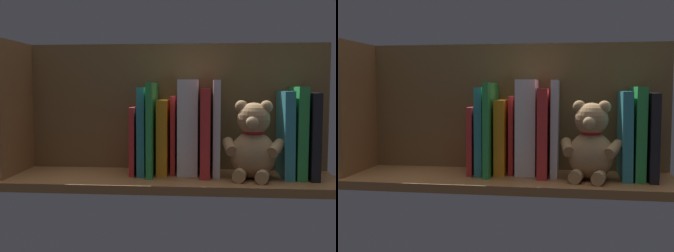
% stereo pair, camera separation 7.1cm
% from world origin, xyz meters
% --- Properties ---
extents(ground_plane, '(0.88, 0.27, 0.02)m').
position_xyz_m(ground_plane, '(0.00, 0.00, -0.01)').
color(ground_plane, brown).
extents(shelf_back_panel, '(0.88, 0.02, 0.36)m').
position_xyz_m(shelf_back_panel, '(0.00, -0.11, 0.18)').
color(shelf_back_panel, brown).
rests_on(shelf_back_panel, ground_plane).
extents(shelf_side_divider, '(0.02, 0.21, 0.36)m').
position_xyz_m(shelf_side_divider, '(0.42, 0.00, 0.18)').
color(shelf_side_divider, brown).
rests_on(shelf_side_divider, ground_plane).
extents(book_0, '(0.02, 0.16, 0.22)m').
position_xyz_m(book_0, '(-0.37, -0.02, 0.11)').
color(book_0, black).
rests_on(book_0, ground_plane).
extents(book_1, '(0.03, 0.15, 0.23)m').
position_xyz_m(book_1, '(-0.34, -0.02, 0.12)').
color(book_1, green).
rests_on(book_1, ground_plane).
extents(book_2, '(0.03, 0.15, 0.22)m').
position_xyz_m(book_2, '(-0.31, -0.02, 0.11)').
color(book_2, teal).
rests_on(book_2, ground_plane).
extents(teddy_bear, '(0.16, 0.14, 0.20)m').
position_xyz_m(teddy_bear, '(-0.22, 0.02, 0.09)').
color(teddy_bear, tan).
rests_on(teddy_bear, ground_plane).
extents(book_3, '(0.02, 0.13, 0.25)m').
position_xyz_m(book_3, '(-0.13, -0.03, 0.13)').
color(book_3, silver).
rests_on(book_3, ground_plane).
extents(book_4, '(0.03, 0.15, 0.23)m').
position_xyz_m(book_4, '(-0.10, -0.02, 0.11)').
color(book_4, red).
rests_on(book_4, ground_plane).
extents(dictionary_thick_white, '(0.05, 0.12, 0.25)m').
position_xyz_m(dictionary_thick_white, '(-0.05, -0.04, 0.13)').
color(dictionary_thick_white, white).
rests_on(dictionary_thick_white, ground_plane).
extents(book_5, '(0.01, 0.10, 0.21)m').
position_xyz_m(book_5, '(-0.01, -0.05, 0.10)').
color(book_5, red).
rests_on(book_5, ground_plane).
extents(book_6, '(0.03, 0.13, 0.20)m').
position_xyz_m(book_6, '(0.01, -0.04, 0.10)').
color(book_6, orange).
rests_on(book_6, ground_plane).
extents(book_7, '(0.02, 0.16, 0.25)m').
position_xyz_m(book_7, '(0.04, -0.02, 0.12)').
color(book_7, green).
rests_on(book_7, ground_plane).
extents(book_8, '(0.02, 0.14, 0.23)m').
position_xyz_m(book_8, '(0.07, -0.03, 0.12)').
color(book_8, teal).
rests_on(book_8, ground_plane).
extents(book_9, '(0.01, 0.13, 0.18)m').
position_xyz_m(book_9, '(0.09, -0.03, 0.09)').
color(book_9, red).
rests_on(book_9, ground_plane).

